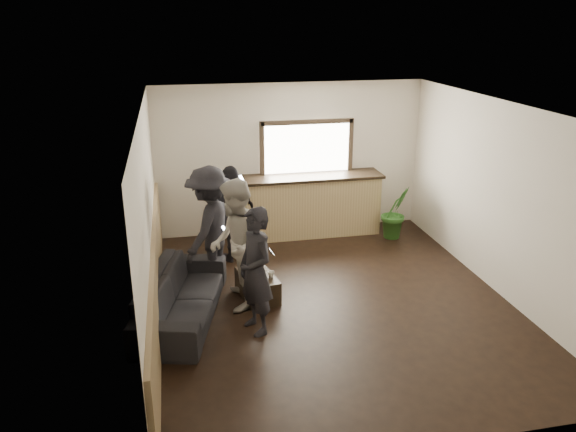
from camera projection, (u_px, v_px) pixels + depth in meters
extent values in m
cube|color=black|center=(333.00, 301.00, 8.16)|extent=(5.00, 6.00, 0.01)
cube|color=silver|center=(339.00, 108.00, 7.22)|extent=(5.00, 6.00, 0.01)
cube|color=silver|center=(290.00, 159.00, 10.45)|extent=(5.00, 0.01, 2.80)
cube|color=silver|center=(432.00, 321.00, 4.93)|extent=(5.00, 0.01, 2.80)
cube|color=silver|center=(149.00, 224.00, 7.21)|extent=(0.01, 6.00, 2.80)
cube|color=silver|center=(501.00, 199.00, 8.17)|extent=(0.01, 6.00, 2.80)
cube|color=#987D56|center=(156.00, 283.00, 7.50)|extent=(0.06, 5.90, 1.10)
cube|color=tan|center=(309.00, 206.00, 10.50)|extent=(2.60, 0.60, 1.10)
cube|color=black|center=(310.00, 177.00, 10.31)|extent=(2.70, 0.68, 0.05)
cube|color=white|center=(306.00, 148.00, 10.41)|extent=(1.60, 0.06, 0.90)
cube|color=#3F3326|center=(307.00, 122.00, 10.21)|extent=(1.72, 0.08, 0.08)
cube|color=#3F3326|center=(262.00, 150.00, 10.22)|extent=(0.08, 0.08, 1.06)
cube|color=#3F3326|center=(350.00, 146.00, 10.54)|extent=(0.08, 0.08, 1.06)
imported|color=black|center=(182.00, 296.00, 7.63)|extent=(1.41, 2.40, 0.66)
cube|color=black|center=(257.00, 286.00, 8.24)|extent=(0.59, 0.88, 0.36)
imported|color=silver|center=(247.00, 266.00, 8.34)|extent=(0.16, 0.16, 0.09)
imported|color=silver|center=(271.00, 274.00, 8.08)|extent=(0.12, 0.12, 0.09)
imported|color=#2D6623|center=(395.00, 212.00, 10.36)|extent=(0.65, 0.59, 0.98)
imported|color=black|center=(256.00, 271.00, 7.15)|extent=(0.60, 0.72, 1.70)
cube|color=black|center=(270.00, 251.00, 7.18)|extent=(0.11, 0.10, 0.12)
cube|color=silver|center=(270.00, 251.00, 7.17)|extent=(0.09, 0.09, 0.11)
imported|color=#B4ADA3|center=(235.00, 245.00, 7.75)|extent=(0.79, 0.97, 1.86)
cube|color=black|center=(251.00, 239.00, 7.74)|extent=(0.10, 0.08, 0.12)
cube|color=silver|center=(251.00, 238.00, 7.74)|extent=(0.08, 0.07, 0.11)
imported|color=black|center=(210.00, 227.00, 8.40)|extent=(1.22, 1.39, 1.87)
cube|color=black|center=(223.00, 227.00, 8.33)|extent=(0.12, 0.11, 0.12)
cube|color=silver|center=(223.00, 227.00, 8.32)|extent=(0.10, 0.09, 0.11)
imported|color=black|center=(233.00, 213.00, 9.32)|extent=(0.99, 0.93, 1.64)
cube|color=black|center=(242.00, 179.00, 8.98)|extent=(0.11, 0.12, 0.12)
cube|color=silver|center=(242.00, 179.00, 8.98)|extent=(0.10, 0.10, 0.11)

